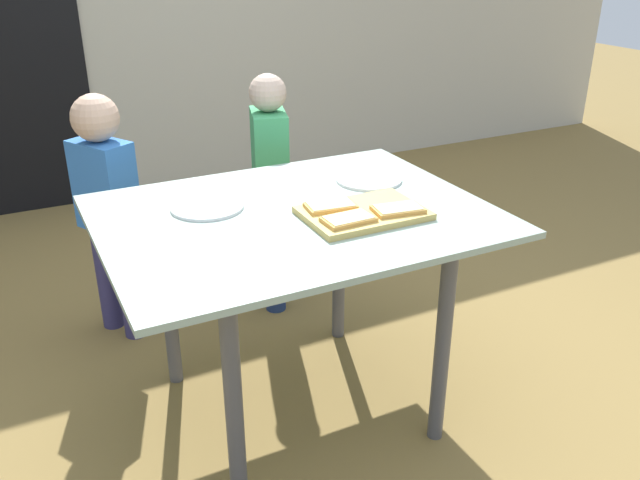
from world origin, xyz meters
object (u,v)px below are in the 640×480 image
at_px(cutting_board, 363,213).
at_px(pizza_slice_near_left, 348,219).
at_px(plate_white_left, 207,207).
at_px(plate_white_right, 369,179).
at_px(pizza_slice_near_right, 398,209).
at_px(child_left, 107,201).
at_px(dining_table, 295,242).
at_px(pizza_slice_far_left, 330,206).
at_px(child_right, 270,180).

relative_size(cutting_board, pizza_slice_near_left, 2.37).
xyz_separation_m(plate_white_left, plate_white_right, (0.60, -0.01, 0.00)).
height_order(pizza_slice_near_right, child_left, child_left).
relative_size(dining_table, pizza_slice_near_left, 7.72).
height_order(pizza_slice_far_left, pizza_slice_near_right, same).
xyz_separation_m(plate_white_left, child_right, (0.46, 0.58, -0.17)).
bearing_deg(child_right, child_left, 174.69).
bearing_deg(child_left, dining_table, -60.50).
bearing_deg(cutting_board, child_left, 124.44).
bearing_deg(dining_table, cutting_board, -34.06).
bearing_deg(plate_white_left, dining_table, -34.46).
relative_size(plate_white_left, plate_white_right, 1.00).
relative_size(child_left, child_right, 0.97).
distance_m(cutting_board, plate_white_right, 0.33).
height_order(pizza_slice_near_right, plate_white_left, pizza_slice_near_right).
height_order(pizza_slice_near_left, pizza_slice_near_right, same).
bearing_deg(dining_table, child_right, 73.34).
height_order(plate_white_right, child_left, child_left).
relative_size(dining_table, pizza_slice_near_right, 7.33).
bearing_deg(child_left, plate_white_left, -71.14).
relative_size(plate_white_right, child_right, 0.22).
bearing_deg(pizza_slice_near_right, pizza_slice_near_left, -179.67).
bearing_deg(cutting_board, plate_white_right, 56.63).
distance_m(pizza_slice_far_left, pizza_slice_near_left, 0.12).
distance_m(pizza_slice_near_left, plate_white_right, 0.43).
relative_size(dining_table, pizza_slice_far_left, 7.39).
height_order(dining_table, child_left, child_left).
bearing_deg(pizza_slice_near_right, child_right, 93.04).
bearing_deg(pizza_slice_near_left, pizza_slice_far_left, 89.50).
bearing_deg(plate_white_right, pizza_slice_far_left, -140.89).
distance_m(cutting_board, pizza_slice_near_right, 0.11).
distance_m(pizza_slice_near_right, plate_white_right, 0.35).
bearing_deg(child_right, pizza_slice_near_right, -86.96).
relative_size(pizza_slice_far_left, pizza_slice_near_left, 1.04).
distance_m(child_left, child_right, 0.68).
relative_size(pizza_slice_near_right, plate_white_right, 0.70).
bearing_deg(child_left, child_right, -5.31).
relative_size(pizza_slice_near_left, pizza_slice_near_right, 0.95).
bearing_deg(plate_white_left, child_right, 51.72).
relative_size(pizza_slice_near_right, plate_white_left, 0.70).
distance_m(plate_white_left, child_left, 0.70).
height_order(cutting_board, pizza_slice_near_left, pizza_slice_near_left).
distance_m(plate_white_left, plate_white_right, 0.60).
xyz_separation_m(plate_white_right, child_left, (-0.82, 0.65, -0.17)).
relative_size(dining_table, plate_white_left, 5.15).
xyz_separation_m(pizza_slice_near_right, child_left, (-0.73, 0.98, -0.19)).
distance_m(cutting_board, pizza_slice_far_left, 0.11).
bearing_deg(dining_table, plate_white_left, 145.54).
xyz_separation_m(dining_table, plate_white_left, (-0.24, 0.16, 0.11)).
distance_m(plate_white_right, child_right, 0.63).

